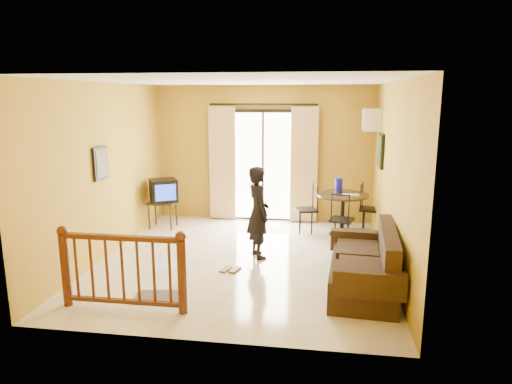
# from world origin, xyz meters

# --- Properties ---
(ground) EXTENTS (5.00, 5.00, 0.00)m
(ground) POSITION_xyz_m (0.00, 0.00, 0.00)
(ground) COLOR beige
(ground) RESTS_ON ground
(room_shell) EXTENTS (5.00, 5.00, 5.00)m
(room_shell) POSITION_xyz_m (0.00, 0.00, 1.70)
(room_shell) COLOR white
(room_shell) RESTS_ON ground
(balcony_door) EXTENTS (2.25, 0.14, 2.46)m
(balcony_door) POSITION_xyz_m (0.00, 2.43, 1.19)
(balcony_door) COLOR black
(balcony_door) RESTS_ON ground
(tv_table) EXTENTS (0.53, 0.44, 0.54)m
(tv_table) POSITION_xyz_m (-1.90, 1.60, 0.46)
(tv_table) COLOR black
(tv_table) RESTS_ON ground
(television) EXTENTS (0.65, 0.63, 0.45)m
(television) POSITION_xyz_m (-1.87, 1.60, 0.76)
(television) COLOR black
(television) RESTS_ON tv_table
(picture_left) EXTENTS (0.05, 0.42, 0.52)m
(picture_left) POSITION_xyz_m (-2.22, -0.20, 1.55)
(picture_left) COLOR black
(picture_left) RESTS_ON room_shell
(dining_table) EXTENTS (0.96, 0.96, 0.80)m
(dining_table) POSITION_xyz_m (1.61, 1.59, 0.63)
(dining_table) COLOR black
(dining_table) RESTS_ON ground
(water_jug) EXTENTS (0.15, 0.15, 0.27)m
(water_jug) POSITION_xyz_m (1.54, 1.70, 0.94)
(water_jug) COLOR #1613B2
(water_jug) RESTS_ON dining_table
(serving_tray) EXTENTS (0.30, 0.22, 0.02)m
(serving_tray) POSITION_xyz_m (1.76, 1.49, 0.81)
(serving_tray) COLOR beige
(serving_tray) RESTS_ON dining_table
(dining_chairs) EXTENTS (1.70, 1.33, 0.95)m
(dining_chairs) POSITION_xyz_m (1.56, 1.53, 0.00)
(dining_chairs) COLOR black
(dining_chairs) RESTS_ON ground
(air_conditioner) EXTENTS (0.31, 0.60, 0.40)m
(air_conditioner) POSITION_xyz_m (2.09, 1.95, 2.15)
(air_conditioner) COLOR white
(air_conditioner) RESTS_ON room_shell
(botanical_print) EXTENTS (0.05, 0.50, 0.60)m
(botanical_print) POSITION_xyz_m (2.22, 1.30, 1.65)
(botanical_print) COLOR black
(botanical_print) RESTS_ON room_shell
(coffee_table) EXTENTS (0.46, 0.83, 0.37)m
(coffee_table) POSITION_xyz_m (1.85, 0.43, 0.25)
(coffee_table) COLOR black
(coffee_table) RESTS_ON ground
(bowl) EXTENTS (0.23, 0.23, 0.06)m
(bowl) POSITION_xyz_m (1.85, 0.48, 0.40)
(bowl) COLOR #523A1C
(bowl) RESTS_ON coffee_table
(sofa) EXTENTS (0.95, 1.86, 0.87)m
(sofa) POSITION_xyz_m (1.86, -0.92, 0.32)
(sofa) COLOR #312013
(sofa) RESTS_ON ground
(standing_person) EXTENTS (0.57, 0.65, 1.50)m
(standing_person) POSITION_xyz_m (0.22, 0.20, 0.75)
(standing_person) COLOR black
(standing_person) RESTS_ON ground
(stair_balustrade) EXTENTS (1.63, 0.13, 1.04)m
(stair_balustrade) POSITION_xyz_m (-1.15, -1.90, 0.56)
(stair_balustrade) COLOR #471E0F
(stair_balustrade) RESTS_ON ground
(doormat) EXTENTS (0.66, 0.49, 0.02)m
(doormat) POSITION_xyz_m (-0.86, -1.53, 0.01)
(doormat) COLOR #514841
(doormat) RESTS_ON ground
(sandals) EXTENTS (0.30, 0.27, 0.03)m
(sandals) POSITION_xyz_m (-0.11, -0.47, 0.01)
(sandals) COLOR #523A1C
(sandals) RESTS_ON ground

